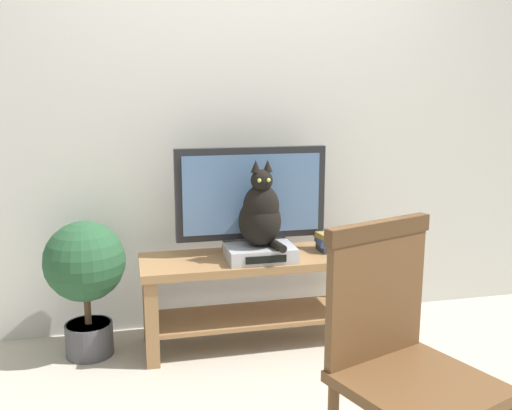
# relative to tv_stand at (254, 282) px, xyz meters

# --- Properties ---
(ground_plane) EXTENTS (12.00, 12.00, 0.00)m
(ground_plane) POSITION_rel_tv_stand_xyz_m (-0.01, -0.60, -0.36)
(ground_plane) COLOR #ADA393
(back_wall) EXTENTS (7.00, 0.12, 2.80)m
(back_wall) POSITION_rel_tv_stand_xyz_m (-0.01, 0.40, 1.04)
(back_wall) COLOR beige
(back_wall) RESTS_ON ground
(tv_stand) EXTENTS (1.27, 0.44, 0.51)m
(tv_stand) POSITION_rel_tv_stand_xyz_m (0.00, 0.00, 0.00)
(tv_stand) COLOR olive
(tv_stand) RESTS_ON ground
(tv) EXTENTS (0.85, 0.20, 0.60)m
(tv) POSITION_rel_tv_stand_xyz_m (0.00, 0.07, 0.47)
(tv) COLOR black
(tv) RESTS_ON tv_stand
(media_box) EXTENTS (0.37, 0.29, 0.08)m
(media_box) POSITION_rel_tv_stand_xyz_m (0.02, -0.06, 0.19)
(media_box) COLOR #ADADB2
(media_box) RESTS_ON tv_stand
(cat) EXTENTS (0.23, 0.30, 0.48)m
(cat) POSITION_rel_tv_stand_xyz_m (0.02, -0.07, 0.41)
(cat) COLOR black
(cat) RESTS_ON media_box
(wooden_chair) EXTENTS (0.60, 0.60, 0.98)m
(wooden_chair) POSITION_rel_tv_stand_xyz_m (0.22, -1.32, 0.20)
(wooden_chair) COLOR brown
(wooden_chair) RESTS_ON ground
(book_stack) EXTENTS (0.21, 0.18, 0.11)m
(book_stack) POSITION_rel_tv_stand_xyz_m (0.47, 0.01, 0.21)
(book_stack) COLOR #2D2D33
(book_stack) RESTS_ON tv_stand
(potted_plant) EXTENTS (0.43, 0.43, 0.75)m
(potted_plant) POSITION_rel_tv_stand_xyz_m (-0.91, 0.05, 0.11)
(potted_plant) COLOR #47474C
(potted_plant) RESTS_ON ground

